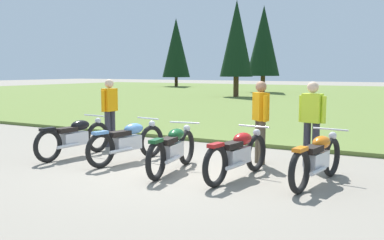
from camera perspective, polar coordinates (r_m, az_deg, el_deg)
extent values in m
plane|color=gray|center=(8.38, -2.05, -6.53)|extent=(140.00, 140.00, 0.00)
cube|color=#5B7033|center=(32.41, 22.07, 2.72)|extent=(80.00, 44.00, 0.10)
cylinder|color=#47331E|center=(36.73, 9.17, 4.55)|extent=(0.36, 0.36, 1.45)
cone|color=black|center=(36.79, 9.27, 10.12)|extent=(2.67, 2.67, 5.70)
cylinder|color=#47331E|center=(49.41, -2.06, 4.91)|extent=(0.36, 0.36, 1.15)
cone|color=black|center=(49.46, -2.07, 9.35)|extent=(3.10, 3.10, 6.49)
cylinder|color=#47331E|center=(30.27, 5.73, 4.23)|extent=(0.36, 0.36, 1.47)
cone|color=black|center=(30.32, 5.80, 10.49)|extent=(2.25, 2.25, 5.14)
torus|color=black|center=(10.38, -12.13, -2.18)|extent=(0.15, 0.71, 0.70)
torus|color=black|center=(9.47, -18.18, -3.18)|extent=(0.15, 0.71, 0.70)
cube|color=silver|center=(9.91, -15.02, -2.38)|extent=(0.24, 0.65, 0.28)
ellipsoid|color=black|center=(9.99, -14.30, -0.66)|extent=(0.29, 0.50, 0.22)
cube|color=black|center=(9.73, -16.03, -1.25)|extent=(0.25, 0.49, 0.10)
cube|color=black|center=(9.42, -18.26, -1.14)|extent=(0.16, 0.33, 0.06)
cylinder|color=silver|center=(10.25, -12.59, 0.57)|extent=(0.62, 0.07, 0.03)
sphere|color=silver|center=(10.35, -12.10, -0.09)|extent=(0.14, 0.14, 0.14)
cylinder|color=silver|center=(9.62, -15.79, -3.26)|extent=(0.11, 0.55, 0.07)
torus|color=black|center=(9.60, -5.28, -2.76)|extent=(0.21, 0.71, 0.70)
torus|color=black|center=(8.67, -11.78, -3.86)|extent=(0.21, 0.71, 0.70)
cube|color=silver|center=(9.12, -8.37, -2.97)|extent=(0.30, 0.66, 0.28)
ellipsoid|color=#598CC6|center=(9.20, -7.57, -1.12)|extent=(0.34, 0.52, 0.22)
cube|color=black|center=(8.94, -9.43, -1.75)|extent=(0.30, 0.51, 0.10)
cube|color=#598CC6|center=(8.62, -11.84, -1.63)|extent=(0.19, 0.34, 0.06)
cylinder|color=silver|center=(9.46, -5.74, 0.22)|extent=(0.62, 0.13, 0.03)
sphere|color=silver|center=(9.56, -5.22, -0.49)|extent=(0.14, 0.14, 0.14)
cylinder|color=silver|center=(8.83, -9.18, -3.95)|extent=(0.16, 0.55, 0.07)
torus|color=black|center=(8.82, -0.73, -3.56)|extent=(0.20, 0.71, 0.70)
torus|color=black|center=(7.56, -4.69, -5.26)|extent=(0.20, 0.71, 0.70)
cube|color=silver|center=(8.17, -2.56, -4.00)|extent=(0.29, 0.66, 0.28)
ellipsoid|color=#144C23|center=(8.29, -2.07, -1.89)|extent=(0.33, 0.51, 0.22)
cube|color=black|center=(7.94, -3.20, -2.70)|extent=(0.29, 0.51, 0.10)
cube|color=#144C23|center=(7.50, -4.71, -2.71)|extent=(0.19, 0.34, 0.06)
cylinder|color=silver|center=(8.65, -0.98, -0.33)|extent=(0.62, 0.12, 0.03)
sphere|color=silver|center=(8.78, -0.68, -1.09)|extent=(0.14, 0.14, 0.14)
cylinder|color=silver|center=(7.87, -2.49, -5.15)|extent=(0.15, 0.55, 0.07)
torus|color=black|center=(8.31, 8.29, -4.23)|extent=(0.17, 0.71, 0.70)
torus|color=black|center=(7.12, 3.07, -5.97)|extent=(0.17, 0.71, 0.70)
cube|color=silver|center=(7.70, 5.89, -4.68)|extent=(0.26, 0.66, 0.28)
ellipsoid|color=#AD1919|center=(7.81, 6.57, -2.45)|extent=(0.31, 0.50, 0.22)
cube|color=black|center=(7.47, 5.07, -3.29)|extent=(0.27, 0.50, 0.10)
cube|color=#AD1919|center=(7.06, 3.09, -3.27)|extent=(0.17, 0.33, 0.06)
cylinder|color=silver|center=(8.15, 8.02, -0.82)|extent=(0.62, 0.10, 0.03)
sphere|color=silver|center=(8.27, 8.39, -1.62)|extent=(0.14, 0.14, 0.14)
cylinder|color=silver|center=(7.40, 5.66, -5.92)|extent=(0.13, 0.55, 0.07)
torus|color=black|center=(8.22, 17.64, -4.59)|extent=(0.19, 0.71, 0.70)
torus|color=black|center=(6.94, 13.78, -6.48)|extent=(0.19, 0.71, 0.70)
cube|color=silver|center=(7.57, 15.89, -5.09)|extent=(0.28, 0.66, 0.28)
ellipsoid|color=orange|center=(7.68, 16.44, -2.81)|extent=(0.32, 0.51, 0.22)
cube|color=black|center=(7.32, 15.32, -3.70)|extent=(0.28, 0.50, 0.10)
cube|color=orange|center=(6.87, 13.86, -3.72)|extent=(0.18, 0.33, 0.06)
cylinder|color=silver|center=(8.05, 17.53, -1.14)|extent=(0.62, 0.11, 0.03)
sphere|color=silver|center=(8.18, 17.78, -1.95)|extent=(0.14, 0.14, 0.14)
cylinder|color=silver|center=(7.26, 16.04, -6.38)|extent=(0.14, 0.55, 0.07)
cylinder|color=#2D2D38|center=(11.06, -10.88, -1.16)|extent=(0.14, 0.14, 0.88)
cylinder|color=#2D2D38|center=(11.19, -10.26, -1.06)|extent=(0.14, 0.14, 0.88)
cube|color=orange|center=(11.05, -10.65, 2.59)|extent=(0.23, 0.37, 0.56)
sphere|color=beige|center=(11.03, -10.69, 4.66)|extent=(0.22, 0.22, 0.22)
cylinder|color=orange|center=(10.89, -11.46, 2.41)|extent=(0.09, 0.09, 0.52)
cylinder|color=orange|center=(11.23, -9.86, 2.56)|extent=(0.09, 0.09, 0.52)
cylinder|color=#4C4233|center=(9.09, 8.61, -2.75)|extent=(0.14, 0.14, 0.88)
cylinder|color=#4C4233|center=(8.93, 9.05, -2.93)|extent=(0.14, 0.14, 0.88)
cube|color=orange|center=(8.92, 8.90, 1.73)|extent=(0.41, 0.41, 0.56)
sphere|color=#9E7051|center=(8.90, 8.95, 4.30)|extent=(0.22, 0.22, 0.22)
cylinder|color=orange|center=(9.13, 8.35, 1.72)|extent=(0.09, 0.09, 0.52)
cylinder|color=orange|center=(8.71, 9.48, 1.48)|extent=(0.09, 0.09, 0.52)
cylinder|color=#2D2D38|center=(8.90, 14.67, -3.09)|extent=(0.14, 0.14, 0.88)
cylinder|color=#2D2D38|center=(8.82, 15.73, -3.20)|extent=(0.14, 0.14, 0.88)
cube|color=#C6E52D|center=(8.77, 15.34, 1.50)|extent=(0.39, 0.28, 0.56)
sphere|color=beige|center=(8.75, 15.42, 4.11)|extent=(0.22, 0.22, 0.22)
cylinder|color=#C6E52D|center=(8.87, 13.98, 1.46)|extent=(0.09, 0.09, 0.52)
cylinder|color=#C6E52D|center=(8.68, 16.72, 1.28)|extent=(0.09, 0.09, 0.52)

